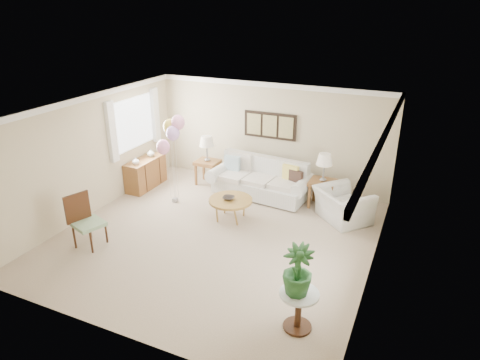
{
  "coord_description": "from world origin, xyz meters",
  "views": [
    {
      "loc": [
        3.52,
        -6.63,
        4.39
      ],
      "look_at": [
        0.26,
        0.6,
        1.05
      ],
      "focal_mm": 32.0,
      "sensor_mm": 36.0,
      "label": 1
    }
  ],
  "objects_px": {
    "coffee_table": "(231,201)",
    "accent_chair": "(85,219)",
    "sofa": "(261,181)",
    "balloon_cluster": "(171,133)",
    "armchair": "(343,205)"
  },
  "relations": [
    {
      "from": "coffee_table",
      "to": "accent_chair",
      "type": "height_order",
      "value": "accent_chair"
    },
    {
      "from": "coffee_table",
      "to": "accent_chair",
      "type": "relative_size",
      "value": 0.89
    },
    {
      "from": "sofa",
      "to": "armchair",
      "type": "bearing_deg",
      "value": -13.06
    },
    {
      "from": "coffee_table",
      "to": "balloon_cluster",
      "type": "height_order",
      "value": "balloon_cluster"
    },
    {
      "from": "armchair",
      "to": "accent_chair",
      "type": "xyz_separation_m",
      "value": [
        -4.28,
        -3.03,
        0.2
      ]
    },
    {
      "from": "sofa",
      "to": "coffee_table",
      "type": "relative_size",
      "value": 2.72
    },
    {
      "from": "accent_chair",
      "to": "coffee_table",
      "type": "bearing_deg",
      "value": 45.06
    },
    {
      "from": "sofa",
      "to": "balloon_cluster",
      "type": "distance_m",
      "value": 2.46
    },
    {
      "from": "sofa",
      "to": "armchair",
      "type": "xyz_separation_m",
      "value": [
        2.06,
        -0.48,
        -0.01
      ]
    },
    {
      "from": "balloon_cluster",
      "to": "armchair",
      "type": "bearing_deg",
      "value": 10.21
    },
    {
      "from": "sofa",
      "to": "accent_chair",
      "type": "height_order",
      "value": "accent_chair"
    },
    {
      "from": "coffee_table",
      "to": "armchair",
      "type": "xyz_separation_m",
      "value": [
        2.2,
        0.95,
        -0.09
      ]
    },
    {
      "from": "sofa",
      "to": "balloon_cluster",
      "type": "height_order",
      "value": "balloon_cluster"
    },
    {
      "from": "coffee_table",
      "to": "accent_chair",
      "type": "bearing_deg",
      "value": -134.94
    },
    {
      "from": "armchair",
      "to": "accent_chair",
      "type": "relative_size",
      "value": 1.03
    }
  ]
}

